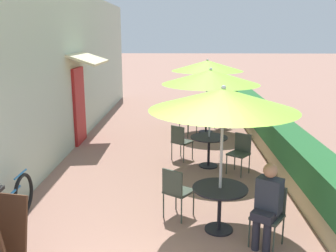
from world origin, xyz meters
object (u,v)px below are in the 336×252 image
cafe_chair_near_right (176,189)px  coffee_cup_far (210,109)px  patio_table_mid (209,144)px  seated_patron_near_left (267,203)px  cafe_chair_far_left (221,112)px  cafe_chair_mid_left (240,150)px  patio_table_near (220,198)px  patio_umbrella_far (207,66)px  cafe_chair_near_left (270,211)px  patio_umbrella_mid (211,77)px  patio_umbrella_near (223,99)px  cafe_chair_mid_right (180,140)px  patio_table_far (206,115)px  bicycle_leaning (10,207)px  cafe_chair_far_right (190,120)px

cafe_chair_near_right → coffee_cup_far: (0.97, 5.68, 0.23)m
patio_table_mid → cafe_chair_near_right: bearing=-105.6°
patio_table_mid → coffee_cup_far: size_ratio=9.39×
seated_patron_near_left → cafe_chair_far_left: size_ratio=1.44×
patio_table_mid → cafe_chair_mid_left: 0.77m
patio_table_near → patio_umbrella_far: (0.18, 6.07, 1.53)m
cafe_chair_near_left → patio_umbrella_mid: 3.69m
patio_table_mid → patio_umbrella_far: patio_umbrella_far is taller
patio_umbrella_near → patio_umbrella_mid: size_ratio=1.00×
patio_table_near → cafe_chair_near_right: cafe_chair_near_right is taller
patio_table_mid → cafe_chair_far_left: bearing=80.0°
cafe_chair_mid_right → patio_umbrella_far: patio_umbrella_far is taller
patio_umbrella_near → seated_patron_near_left: (0.61, -0.46, -1.38)m
cafe_chair_near_left → patio_table_mid: size_ratio=1.03×
cafe_chair_mid_right → patio_table_far: bearing=111.0°
patio_table_mid → cafe_chair_mid_left: bearing=-31.4°
cafe_chair_mid_right → patio_umbrella_near: bearing=-42.4°
seated_patron_near_left → cafe_chair_far_left: bearing=-56.5°
patio_table_near → cafe_chair_near_left: size_ratio=0.97×
bicycle_leaning → patio_table_far: bearing=60.9°
patio_umbrella_mid → seated_patron_near_left: bearing=-80.4°
cafe_chair_mid_right → patio_umbrella_far: 3.25m
cafe_chair_far_left → coffee_cup_far: 0.74m
patio_table_near → patio_table_far: (0.18, 6.07, 0.00)m
seated_patron_near_left → cafe_chair_far_right: (-0.95, 5.95, -0.17)m
bicycle_leaning → cafe_chair_near_right: bearing=10.2°
seated_patron_near_left → cafe_chair_mid_left: seated_patron_near_left is taller
patio_umbrella_far → cafe_chair_near_left: bearing=-85.6°
patio_umbrella_near → cafe_chair_mid_right: patio_umbrella_near is taller
cafe_chair_near_left → patio_umbrella_mid: size_ratio=0.38×
seated_patron_near_left → patio_umbrella_far: 6.68m
patio_table_far → cafe_chair_far_left: size_ratio=0.97×
cafe_chair_far_right → coffee_cup_far: (0.63, 0.55, 0.23)m
bicycle_leaning → patio_umbrella_far: bearing=60.9°
patio_table_near → cafe_chair_mid_left: (0.70, 2.53, -0.02)m
cafe_chair_mid_left → patio_table_far: size_ratio=1.03×
coffee_cup_far → cafe_chair_mid_left: bearing=-83.5°
patio_umbrella_mid → patio_table_far: bearing=87.5°
cafe_chair_near_left → patio_umbrella_mid: (-0.63, 3.29, 1.55)m
cafe_chair_near_right → bicycle_leaning: size_ratio=0.50×
cafe_chair_mid_right → cafe_chair_far_left: 3.56m
cafe_chair_near_right → patio_umbrella_mid: patio_umbrella_mid is taller
patio_table_near → cafe_chair_near_right: bearing=151.5°
cafe_chair_near_right → cafe_chair_far_right: same height
patio_table_near → cafe_chair_mid_right: cafe_chair_mid_right is taller
cafe_chair_near_right → cafe_chair_far_left: bearing=111.9°
cafe_chair_far_left → bicycle_leaning: 7.80m
patio_table_mid → bicycle_leaning: bearing=-137.3°
cafe_chair_near_left → bicycle_leaning: 3.92m
cafe_chair_mid_right → cafe_chair_far_right: 2.19m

